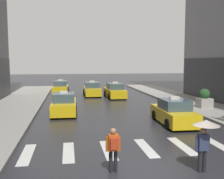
{
  "coord_description": "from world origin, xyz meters",
  "views": [
    {
      "loc": [
        -3.56,
        -8.78,
        4.04
      ],
      "look_at": [
        -0.8,
        8.0,
        2.26
      ],
      "focal_mm": 42.83,
      "sensor_mm": 36.0,
      "label": 1
    }
  ],
  "objects": [
    {
      "name": "pedestrian_with_backpack",
      "position": [
        -1.99,
        0.48,
        0.97
      ],
      "size": [
        0.55,
        0.43,
        1.65
      ],
      "color": "black",
      "rests_on": "ground"
    },
    {
      "name": "pedestrian_with_umbrella",
      "position": [
        1.3,
        -0.0,
        1.52
      ],
      "size": [
        0.96,
        0.96,
        1.94
      ],
      "color": "black",
      "rests_on": "ground"
    },
    {
      "name": "taxi_third",
      "position": [
        1.58,
        20.55,
        0.72
      ],
      "size": [
        2.05,
        4.59,
        1.8
      ],
      "color": "yellow",
      "rests_on": "ground"
    },
    {
      "name": "taxi_lead",
      "position": [
        3.17,
        7.41,
        0.72
      ],
      "size": [
        2.02,
        4.58,
        1.8
      ],
      "color": "yellow",
      "rests_on": "ground"
    },
    {
      "name": "taxi_fifth",
      "position": [
        -4.51,
        25.61,
        0.72
      ],
      "size": [
        2.08,
        4.61,
        1.8
      ],
      "color": "yellow",
      "rests_on": "ground"
    },
    {
      "name": "taxi_fourth",
      "position": [
        -0.79,
        22.72,
        0.72
      ],
      "size": [
        1.94,
        4.54,
        1.8
      ],
      "color": "yellow",
      "rests_on": "ground"
    },
    {
      "name": "crosswalk_markings",
      "position": [
        -0.0,
        3.0,
        0.0
      ],
      "size": [
        11.3,
        2.8,
        0.01
      ],
      "color": "silver",
      "rests_on": "ground"
    },
    {
      "name": "planter_mid_block",
      "position": [
        7.83,
        12.09,
        0.87
      ],
      "size": [
        1.1,
        1.1,
        1.6
      ],
      "color": "#A8A399",
      "rests_on": "curb_right"
    },
    {
      "name": "ground_plane",
      "position": [
        0.0,
        0.0,
        0.0
      ],
      "size": [
        160.0,
        160.0,
        0.0
      ],
      "primitive_type": "plane",
      "color": "#26262B"
    },
    {
      "name": "taxi_second",
      "position": [
        -3.91,
        11.99,
        0.72
      ],
      "size": [
        2.01,
        4.58,
        1.8
      ],
      "color": "yellow",
      "rests_on": "ground"
    }
  ]
}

